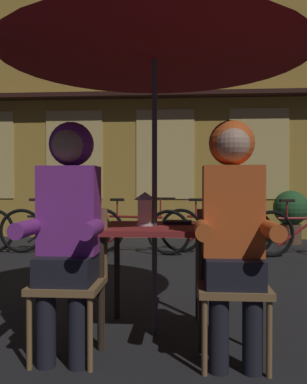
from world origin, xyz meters
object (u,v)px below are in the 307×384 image
Objects in this scene: cafe_table at (155,240)px; chair_left at (71,272)px; bicycle_third at (135,230)px; potted_plant at (291,212)px; person_left_hooded at (68,214)px; book at (178,222)px; lantern at (145,208)px; bicycle_fourth at (215,230)px; bicycle_fifth at (306,232)px; bicycle_second at (55,230)px; chair_right at (232,275)px; patio_umbrella at (155,32)px; person_right_hooded at (233,215)px.

chair_left reaches higher than cafe_table.
bicycle_third is 2.85m from potted_plant.
book is at bearing 41.93° from person_left_hooded.
lantern is 3.45m from bicycle_fourth.
book is (0.64, 0.57, -0.09)m from person_left_hooded.
bicycle_fifth is at bearing -94.92° from potted_plant.
bicycle_second reaches higher than cafe_table.
chair_right is 0.52× the size of bicycle_second.
bicycle_second is 1.01× the size of bicycle_fourth.
bicycle_fifth is (1.93, 3.18, -1.71)m from patio_umbrella.
cafe_table is 0.53× the size of person_right_hooded.
person_right_hooded reaches higher than bicycle_second.
cafe_table is 0.32× the size of patio_umbrella.
bicycle_second is 8.39× the size of book.
patio_umbrella reaches higher than bicycle_second.
lantern is at bearing -145.35° from book.
bicycle_fifth is at bearing -7.17° from bicycle_fourth.
person_left_hooded reaches higher than cafe_table.
chair_left is 0.52× the size of bicycle_fifth.
bicycle_second is (-1.72, 3.27, -0.29)m from cafe_table.
chair_right reaches higher than book.
bicycle_second is 3.65m from bicycle_fifth.
bicycle_fifth is (1.99, 3.18, -0.51)m from lantern.
cafe_table is 0.53× the size of person_left_hooded.
person_left_hooded is (-0.48, -0.43, -1.21)m from patio_umbrella.
chair_right reaches higher than bicycle_fourth.
lantern reaches higher than bicycle_fourth.
bicycle_fifth is 1.82× the size of potted_plant.
bicycle_third is at bearing 97.88° from lantern.
patio_umbrella is 11.55× the size of book.
cafe_table is 3.73m from bicycle_fifth.
bicycle_third is at bearing -177.00° from bicycle_fourth.
potted_plant reaches higher than chair_left.
chair_left is 0.95× the size of potted_plant.
person_right_hooded is 0.84× the size of bicycle_fifth.
person_left_hooded is at bearing -117.13° from potted_plant.
lantern is at bearing -122.11° from bicycle_fifth.
patio_umbrella reaches higher than lantern.
bicycle_second is at bearing -178.37° from bicycle_fourth.
cafe_table is 0.62m from chair_left.
person_right_hooded reaches higher than chair_left.
book is at bearing 43.00° from patio_umbrella.
person_right_hooded is (0.48, -0.43, -1.21)m from patio_umbrella.
chair_left is at bearing -117.40° from potted_plant.
potted_plant reaches higher than bicycle_third.
person_left_hooded is (-0.48, -0.43, 0.21)m from cafe_table.
person_right_hooded reaches higher than chair_right.
cafe_table is at bearing 138.43° from person_right_hooded.
lantern is at bearing 41.59° from chair_left.
book is at bearing 43.00° from cafe_table.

